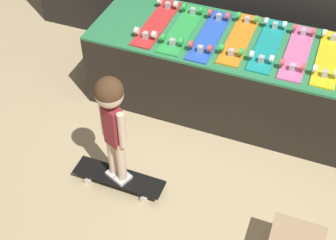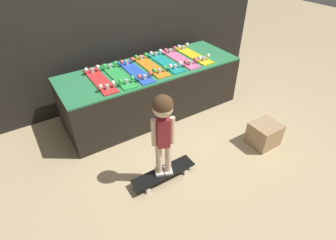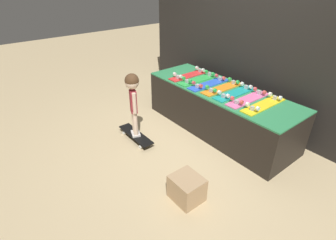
# 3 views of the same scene
# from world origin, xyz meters

# --- Properties ---
(ground_plane) EXTENTS (16.00, 16.00, 0.00)m
(ground_plane) POSITION_xyz_m (0.00, 0.00, 0.00)
(ground_plane) COLOR tan
(display_rack) EXTENTS (2.37, 0.82, 0.67)m
(display_rack) POSITION_xyz_m (0.00, 0.47, 0.34)
(display_rack) COLOR black
(display_rack) RESTS_ON ground_plane
(skateboard_red_on_rack) EXTENTS (0.18, 0.73, 0.09)m
(skateboard_red_on_rack) POSITION_xyz_m (-0.69, 0.47, 0.69)
(skateboard_red_on_rack) COLOR red
(skateboard_red_on_rack) RESTS_ON display_rack
(skateboard_green_on_rack) EXTENTS (0.18, 0.73, 0.09)m
(skateboard_green_on_rack) POSITION_xyz_m (-0.46, 0.46, 0.69)
(skateboard_green_on_rack) COLOR green
(skateboard_green_on_rack) RESTS_ON display_rack
(skateboard_blue_on_rack) EXTENTS (0.18, 0.73, 0.09)m
(skateboard_blue_on_rack) POSITION_xyz_m (-0.23, 0.45, 0.69)
(skateboard_blue_on_rack) COLOR blue
(skateboard_blue_on_rack) RESTS_ON display_rack
(skateboard_orange_on_rack) EXTENTS (0.18, 0.73, 0.09)m
(skateboard_orange_on_rack) POSITION_xyz_m (0.00, 0.50, 0.69)
(skateboard_orange_on_rack) COLOR orange
(skateboard_orange_on_rack) RESTS_ON display_rack
(skateboard_teal_on_rack) EXTENTS (0.18, 0.73, 0.09)m
(skateboard_teal_on_rack) POSITION_xyz_m (0.23, 0.50, 0.69)
(skateboard_teal_on_rack) COLOR teal
(skateboard_teal_on_rack) RESTS_ON display_rack
(skateboard_pink_on_rack) EXTENTS (0.18, 0.73, 0.09)m
(skateboard_pink_on_rack) POSITION_xyz_m (0.46, 0.48, 0.69)
(skateboard_pink_on_rack) COLOR pink
(skateboard_pink_on_rack) RESTS_ON display_rack
(skateboard_yellow_on_rack) EXTENTS (0.18, 0.73, 0.09)m
(skateboard_yellow_on_rack) POSITION_xyz_m (0.69, 0.49, 0.69)
(skateboard_yellow_on_rack) COLOR yellow
(skateboard_yellow_on_rack) RESTS_ON display_rack
(skateboard_on_floor) EXTENTS (0.69, 0.18, 0.09)m
(skateboard_on_floor) POSITION_xyz_m (-0.53, -0.68, 0.07)
(skateboard_on_floor) COLOR black
(skateboard_on_floor) RESTS_ON ground_plane
(child) EXTENTS (0.21, 0.19, 0.92)m
(child) POSITION_xyz_m (-0.53, -0.68, 0.74)
(child) COLOR silver
(child) RESTS_ON skateboard_on_floor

